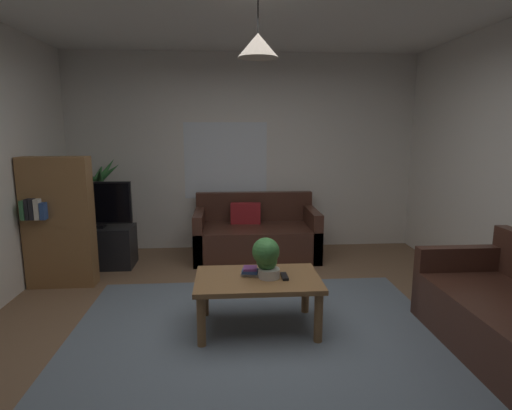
{
  "coord_description": "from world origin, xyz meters",
  "views": [
    {
      "loc": [
        -0.25,
        -3.13,
        1.69
      ],
      "look_at": [
        0.0,
        0.3,
        1.05
      ],
      "focal_mm": 29.12,
      "sensor_mm": 36.0,
      "label": 1
    }
  ],
  "objects": [
    {
      "name": "potted_palm_corner",
      "position": [
        -1.93,
        2.32,
        0.63
      ],
      "size": [
        0.74,
        0.88,
        1.33
      ],
      "color": "brown",
      "rests_on": "ground"
    },
    {
      "name": "wall_back",
      "position": [
        0.0,
        2.71,
        1.35
      ],
      "size": [
        4.92,
        0.06,
        2.7
      ],
      "primitive_type": "cube",
      "color": "silver",
      "rests_on": "ground"
    },
    {
      "name": "tv_stand",
      "position": [
        -1.85,
        1.93,
        0.25
      ],
      "size": [
        0.9,
        0.44,
        0.5
      ],
      "primitive_type": "cube",
      "color": "black",
      "rests_on": "ground"
    },
    {
      "name": "potted_plant_on_table",
      "position": [
        0.08,
        0.16,
        0.65
      ],
      "size": [
        0.23,
        0.23,
        0.34
      ],
      "color": "beige",
      "rests_on": "coffee_table"
    },
    {
      "name": "floor",
      "position": [
        0.0,
        0.0,
        -0.01
      ],
      "size": [
        4.8,
        5.35,
        0.02
      ],
      "primitive_type": "cube",
      "color": "brown",
      "rests_on": "ground"
    },
    {
      "name": "window_pane",
      "position": [
        -0.25,
        2.67,
        1.24
      ],
      "size": [
        1.14,
        0.01,
        1.05
      ],
      "primitive_type": "cube",
      "color": "white"
    },
    {
      "name": "remote_on_table_0",
      "position": [
        0.23,
        0.15,
        0.47
      ],
      "size": [
        0.05,
        0.16,
        0.02
      ],
      "primitive_type": "cube",
      "rotation": [
        0.0,
        0.0,
        3.15
      ],
      "color": "black",
      "rests_on": "coffee_table"
    },
    {
      "name": "book_on_table_0",
      "position": [
        -0.06,
        0.23,
        0.47
      ],
      "size": [
        0.17,
        0.11,
        0.03
      ],
      "primitive_type": "cube",
      "rotation": [
        0.0,
        0.0,
        -0.24
      ],
      "color": "beige",
      "rests_on": "coffee_table"
    },
    {
      "name": "pendant_lamp",
      "position": [
        0.01,
        0.17,
        2.31
      ],
      "size": [
        0.32,
        0.32,
        0.48
      ],
      "color": "black"
    },
    {
      "name": "bookshelf_corner",
      "position": [
        -2.04,
        1.31,
        0.71
      ],
      "size": [
        0.7,
        0.31,
        1.4
      ],
      "color": "olive",
      "rests_on": "ground"
    },
    {
      "name": "coffee_table",
      "position": [
        0.01,
        0.17,
        0.38
      ],
      "size": [
        1.05,
        0.67,
        0.45
      ],
      "color": "olive",
      "rests_on": "ground"
    },
    {
      "name": "couch_under_window",
      "position": [
        0.13,
        2.19,
        0.27
      ],
      "size": [
        1.6,
        0.85,
        0.82
      ],
      "color": "#47281E",
      "rests_on": "ground"
    },
    {
      "name": "remote_on_table_1",
      "position": [
        0.08,
        0.19,
        0.47
      ],
      "size": [
        0.17,
        0.09,
        0.02
      ],
      "primitive_type": "cube",
      "rotation": [
        0.0,
        0.0,
        1.82
      ],
      "color": "black",
      "rests_on": "coffee_table"
    },
    {
      "name": "book_on_table_2",
      "position": [
        -0.06,
        0.23,
        0.52
      ],
      "size": [
        0.12,
        0.13,
        0.02
      ],
      "primitive_type": "cube",
      "rotation": [
        0.0,
        0.0,
        -0.1
      ],
      "color": "#72387F",
      "rests_on": "coffee_table"
    },
    {
      "name": "book_on_table_1",
      "position": [
        -0.06,
        0.22,
        0.49
      ],
      "size": [
        0.15,
        0.12,
        0.03
      ],
      "primitive_type": "cube",
      "rotation": [
        0.0,
        0.0,
        -0.16
      ],
      "color": "#2D4C8C",
      "rests_on": "coffee_table"
    },
    {
      "name": "tv",
      "position": [
        -1.85,
        1.9,
        0.79
      ],
      "size": [
        0.91,
        0.16,
        0.56
      ],
      "color": "black",
      "rests_on": "tv_stand"
    },
    {
      "name": "rug",
      "position": [
        0.0,
        -0.2,
        0.0
      ],
      "size": [
        3.12,
        2.94,
        0.01
      ],
      "primitive_type": "cube",
      "color": "slate",
      "rests_on": "ground"
    }
  ]
}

